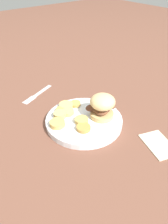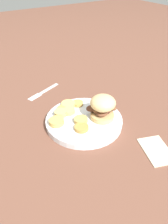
% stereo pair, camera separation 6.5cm
% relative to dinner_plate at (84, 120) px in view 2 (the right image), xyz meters
% --- Properties ---
extents(ground_plane, '(4.00, 4.00, 0.00)m').
position_rel_dinner_plate_xyz_m(ground_plane, '(0.00, 0.00, -0.01)').
color(ground_plane, brown).
extents(dinner_plate, '(0.26, 0.26, 0.02)m').
position_rel_dinner_plate_xyz_m(dinner_plate, '(0.00, 0.00, 0.00)').
color(dinner_plate, white).
rests_on(dinner_plate, ground_plane).
extents(sandwich, '(0.09, 0.10, 0.08)m').
position_rel_dinner_plate_xyz_m(sandwich, '(0.03, 0.05, 0.05)').
color(sandwich, tan).
rests_on(sandwich, dinner_plate).
extents(potato_round_0, '(0.05, 0.05, 0.02)m').
position_rel_dinner_plate_xyz_m(potato_round_0, '(-0.02, -0.09, 0.02)').
color(potato_round_0, tan).
rests_on(potato_round_0, dinner_plate).
extents(potato_round_1, '(0.04, 0.04, 0.01)m').
position_rel_dinner_plate_xyz_m(potato_round_1, '(-0.06, -0.03, 0.02)').
color(potato_round_1, '#DBB766').
rests_on(potato_round_1, dinner_plate).
extents(potato_round_2, '(0.05, 0.05, 0.01)m').
position_rel_dinner_plate_xyz_m(potato_round_2, '(0.04, -0.04, 0.02)').
color(potato_round_2, '#BC8942').
rests_on(potato_round_2, dinner_plate).
extents(potato_round_3, '(0.05, 0.05, 0.01)m').
position_rel_dinner_plate_xyz_m(potato_round_3, '(-0.09, -0.01, 0.02)').
color(potato_round_3, '#DBB766').
rests_on(potato_round_3, dinner_plate).
extents(potato_round_4, '(0.04, 0.04, 0.01)m').
position_rel_dinner_plate_xyz_m(potato_round_4, '(-0.08, 0.03, 0.02)').
color(potato_round_4, tan).
rests_on(potato_round_4, dinner_plate).
extents(potato_round_5, '(0.04, 0.04, 0.01)m').
position_rel_dinner_plate_xyz_m(potato_round_5, '(-0.08, -0.04, 0.02)').
color(potato_round_5, tan).
rests_on(potato_round_5, dinner_plate).
extents(potato_round_6, '(0.04, 0.04, 0.02)m').
position_rel_dinner_plate_xyz_m(potato_round_6, '(-0.06, -0.06, 0.02)').
color(potato_round_6, '#DBB766').
rests_on(potato_round_6, dinner_plate).
extents(potato_round_7, '(0.05, 0.05, 0.01)m').
position_rel_dinner_plate_xyz_m(potato_round_7, '(0.01, -0.02, 0.02)').
color(potato_round_7, tan).
rests_on(potato_round_7, dinner_plate).
extents(fork, '(0.08, 0.16, 0.00)m').
position_rel_dinner_plate_xyz_m(fork, '(-0.27, -0.03, -0.01)').
color(fork, silver).
rests_on(fork, ground_plane).
extents(napkin, '(0.13, 0.11, 0.01)m').
position_rel_dinner_plate_xyz_m(napkin, '(0.23, 0.11, -0.01)').
color(napkin, beige).
rests_on(napkin, ground_plane).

